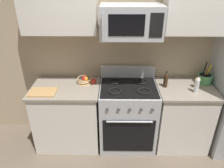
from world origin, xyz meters
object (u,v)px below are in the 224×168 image
object	(u,v)px
fruit_basket	(85,80)
utensil_crock	(205,78)
bottle_oil	(197,82)
microwave	(131,21)
cutting_board	(43,92)
apple_loose	(94,81)
bottle_vinegar	(197,84)
bottle_soy	(166,80)
range_oven	(128,115)

from	to	relation	value
fruit_basket	utensil_crock	bearing A→B (deg)	0.72
fruit_basket	bottle_oil	world-z (taller)	bottle_oil
fruit_basket	bottle_oil	bearing A→B (deg)	-4.57
utensil_crock	microwave	bearing A→B (deg)	-173.25
cutting_board	bottle_oil	bearing A→B (deg)	4.59
apple_loose	bottle_oil	size ratio (longest dim) A/B	0.41
microwave	bottle_vinegar	distance (m)	1.13
bottle_soy	bottle_oil	bearing A→B (deg)	-2.30
range_oven	fruit_basket	size ratio (longest dim) A/B	5.17
bottle_oil	bottle_soy	distance (m)	0.41
microwave	bottle_oil	xyz separation A→B (m)	(0.89, -0.02, -0.77)
microwave	bottle_vinegar	world-z (taller)	microwave
utensil_crock	bottle_oil	world-z (taller)	utensil_crock
apple_loose	bottle_oil	distance (m)	1.37
bottle_oil	bottle_soy	bearing A→B (deg)	177.70
range_oven	microwave	bearing A→B (deg)	90.08
microwave	bottle_oil	distance (m)	1.18
bottle_vinegar	bottle_oil	distance (m)	0.14
fruit_basket	apple_loose	world-z (taller)	fruit_basket
range_oven	bottle_vinegar	distance (m)	1.01
apple_loose	cutting_board	world-z (taller)	apple_loose
cutting_board	bottle_vinegar	world-z (taller)	bottle_vinegar
range_oven	bottle_vinegar	size ratio (longest dim) A/B	4.53
fruit_basket	cutting_board	world-z (taller)	fruit_basket
range_oven	bottle_soy	xyz separation A→B (m)	(0.48, 0.03, 0.54)
fruit_basket	bottle_soy	world-z (taller)	bottle_soy
bottle_soy	fruit_basket	bearing A→B (deg)	174.57
range_oven	cutting_board	xyz separation A→B (m)	(-1.09, -0.15, 0.44)
fruit_basket	apple_loose	xyz separation A→B (m)	(0.12, -0.03, -0.01)
bottle_oil	apple_loose	bearing A→B (deg)	176.11
microwave	fruit_basket	bearing A→B (deg)	170.13
fruit_basket	bottle_vinegar	xyz separation A→B (m)	(1.43, -0.24, 0.07)
microwave	fruit_basket	distance (m)	1.00
bottle_vinegar	bottle_soy	size ratio (longest dim) A/B	1.08
range_oven	utensil_crock	world-z (taller)	utensil_crock
cutting_board	utensil_crock	bearing A→B (deg)	7.96
range_oven	cutting_board	size ratio (longest dim) A/B	3.19
bottle_soy	microwave	bearing A→B (deg)	-179.90
utensil_crock	fruit_basket	world-z (taller)	utensil_crock
bottle_oil	bottle_soy	xyz separation A→B (m)	(-0.41, 0.02, 0.02)
utensil_crock	bottle_oil	xyz separation A→B (m)	(-0.15, -0.14, 0.02)
fruit_basket	cutting_board	bearing A→B (deg)	-150.96
microwave	apple_loose	distance (m)	0.94
fruit_basket	bottle_soy	bearing A→B (deg)	-5.43
bottle_vinegar	cutting_board	bearing A→B (deg)	-179.00
range_oven	bottle_soy	world-z (taller)	bottle_soy
utensil_crock	bottle_vinegar	bearing A→B (deg)	-127.51
apple_loose	bottle_soy	bearing A→B (deg)	-4.57
microwave	apple_loose	xyz separation A→B (m)	(-0.47, 0.08, -0.81)
utensil_crock	bottle_vinegar	size ratio (longest dim) A/B	1.19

